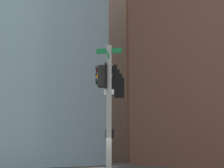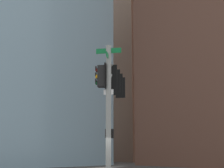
# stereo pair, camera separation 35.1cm
# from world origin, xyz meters

# --- Properties ---
(signal_pole_assembly) EXTENTS (4.00, 3.07, 6.72)m
(signal_pole_assembly) POSITION_xyz_m (-0.58, -0.47, 4.78)
(signal_pole_assembly) COLOR gray
(signal_pole_assembly) RESTS_ON ground_plane
(building_brick_nearside) EXTENTS (21.96, 16.79, 48.07)m
(building_brick_nearside) POSITION_xyz_m (-34.80, -11.56, 24.04)
(building_brick_nearside) COLOR brown
(building_brick_nearside) RESTS_ON ground_plane
(building_brick_midblock) EXTENTS (16.75, 14.45, 45.63)m
(building_brick_midblock) POSITION_xyz_m (-40.40, -34.93, 22.82)
(building_brick_midblock) COLOR #845B47
(building_brick_midblock) RESTS_ON ground_plane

